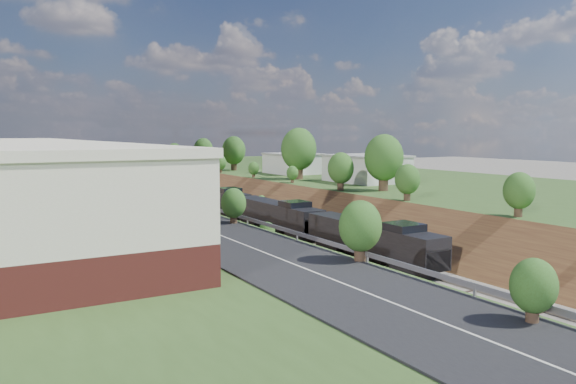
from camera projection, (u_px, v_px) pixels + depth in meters
name	position (u px, v px, depth m)	size (l,w,h in m)	color
platform_right	(380.00, 190.00, 101.08)	(44.00, 180.00, 5.00)	#355221
embankment_left	(137.00, 223.00, 79.33)	(7.07, 180.00, 7.07)	brown
embankment_right	(273.00, 212.00, 90.33)	(7.07, 180.00, 7.07)	brown
rail_left_track	(193.00, 218.00, 83.52)	(1.58, 180.00, 0.18)	gray
rail_right_track	(225.00, 216.00, 86.12)	(1.58, 180.00, 0.18)	gray
road	(103.00, 190.00, 76.55)	(8.00, 180.00, 0.10)	black
guardrail	(133.00, 185.00, 78.37)	(0.10, 171.00, 0.70)	#99999E
commercial_building	(13.00, 180.00, 51.02)	(14.30, 62.30, 7.00)	maroon
overpass	(113.00, 165.00, 137.61)	(24.50, 8.30, 7.40)	gray
white_building_near	(366.00, 169.00, 88.98)	(9.00, 12.00, 4.00)	silver
white_building_far	(293.00, 164.00, 107.66)	(8.00, 10.00, 3.60)	silver
tree_right_large	(384.00, 158.00, 75.16)	(5.25, 5.25, 7.61)	#473323
tree_left_crest	(263.00, 206.00, 43.81)	(2.45, 2.45, 3.55)	#473323
freight_train	(155.00, 182.00, 116.65)	(3.05, 155.35, 4.56)	black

